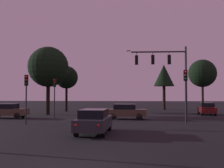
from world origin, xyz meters
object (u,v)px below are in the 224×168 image
at_px(traffic_light_corner_right, 55,90).
at_px(car_crossing_right, 126,111).
at_px(car_nearside_lane, 94,121).
at_px(tree_left_far, 48,67).
at_px(traffic_signal_mast_arm, 167,68).
at_px(tree_behind_sign, 164,76).
at_px(car_crossing_left, 7,111).
at_px(car_far_lane, 207,109).
at_px(tree_right_cluster, 67,78).
at_px(traffic_light_corner_left, 26,89).
at_px(traffic_light_median, 186,86).
at_px(tree_center_horizon, 202,73).

bearing_deg(traffic_light_corner_right, car_crossing_right, -8.68).
height_order(car_nearside_lane, tree_left_far, tree_left_far).
relative_size(traffic_light_corner_right, car_crossing_right, 1.02).
bearing_deg(traffic_signal_mast_arm, tree_behind_sign, 85.09).
bearing_deg(car_crossing_left, car_far_lane, 16.54).
distance_m(tree_behind_sign, tree_right_cluster, 16.52).
bearing_deg(tree_right_cluster, traffic_light_corner_left, -85.21).
bearing_deg(traffic_light_corner_left, car_far_lane, 35.08).
bearing_deg(tree_behind_sign, tree_left_far, -139.15).
distance_m(traffic_signal_mast_arm, traffic_light_corner_left, 12.94).
bearing_deg(traffic_light_corner_left, traffic_signal_mast_arm, 20.43).
bearing_deg(traffic_signal_mast_arm, traffic_light_corner_right, 167.88).
bearing_deg(tree_left_far, traffic_light_corner_right, -62.21).
height_order(car_crossing_left, car_far_lane, same).
bearing_deg(traffic_signal_mast_arm, traffic_light_median, -67.03).
bearing_deg(car_nearside_lane, tree_behind_sign, 75.98).
xyz_separation_m(traffic_light_corner_left, car_crossing_right, (8.02, 5.79, -2.12)).
bearing_deg(traffic_light_median, car_far_lane, 67.71).
height_order(car_crossing_right, tree_behind_sign, tree_behind_sign).
relative_size(car_crossing_right, tree_center_horizon, 0.52).
bearing_deg(tree_right_cluster, traffic_light_median, -48.24).
bearing_deg(tree_left_far, traffic_signal_mast_arm, -25.11).
distance_m(car_far_lane, tree_center_horizon, 10.09).
relative_size(traffic_light_median, tree_right_cluster, 0.66).
distance_m(tree_center_horizon, tree_right_cluster, 20.96).
relative_size(traffic_light_corner_right, car_nearside_lane, 0.90).
bearing_deg(tree_center_horizon, car_nearside_lane, -116.64).
height_order(car_crossing_left, car_crossing_right, same).
distance_m(car_crossing_left, car_crossing_right, 12.61).
bearing_deg(traffic_signal_mast_arm, tree_right_cluster, 134.78).
bearing_deg(traffic_light_corner_left, car_crossing_left, 128.46).
bearing_deg(car_crossing_left, tree_center_horizon, 32.52).
bearing_deg(tree_behind_sign, car_far_lane, -72.05).
bearing_deg(tree_right_cluster, traffic_signal_mast_arm, -45.22).
distance_m(car_nearside_lane, tree_right_cluster, 24.32).
height_order(car_nearside_lane, tree_behind_sign, tree_behind_sign).
distance_m(traffic_light_corner_right, tree_center_horizon, 23.80).
bearing_deg(car_crossing_right, traffic_light_corner_left, -144.15).
height_order(car_crossing_right, tree_left_far, tree_left_far).
distance_m(car_crossing_right, car_far_lane, 11.63).
xyz_separation_m(tree_behind_sign, tree_right_cluster, (-15.20, -6.44, -0.64)).
xyz_separation_m(car_crossing_right, tree_right_cluster, (-9.53, 12.25, 4.31)).
height_order(tree_behind_sign, tree_left_far, tree_left_far).
distance_m(traffic_signal_mast_arm, tree_behind_sign, 20.11).
bearing_deg(traffic_light_corner_right, car_nearside_lane, -61.44).
bearing_deg(tree_left_far, car_crossing_right, -27.49).
xyz_separation_m(traffic_signal_mast_arm, tree_behind_sign, (1.72, 20.02, 0.76)).
relative_size(traffic_light_median, car_crossing_right, 1.09).
distance_m(car_nearside_lane, car_crossing_left, 15.10).
height_order(tree_center_horizon, tree_right_cluster, tree_center_horizon).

